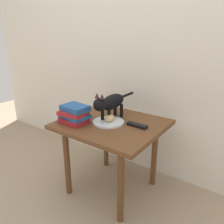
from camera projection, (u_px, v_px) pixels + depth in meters
name	position (u px, v px, depth m)	size (l,w,h in m)	color
ground_plane	(112.00, 187.00, 1.79)	(6.00, 6.00, 0.00)	gray
back_panel	(144.00, 43.00, 1.77)	(4.00, 0.04, 2.20)	silver
side_table	(112.00, 133.00, 1.63)	(0.71, 0.64, 0.56)	brown
plate	(108.00, 122.00, 1.59)	(0.23, 0.23, 0.01)	silver
bread_roll	(110.00, 118.00, 1.58)	(0.08, 0.06, 0.05)	#E0BC7A
cat	(110.00, 103.00, 1.61)	(0.09, 0.48, 0.23)	black
book_stack	(74.00, 114.00, 1.58)	(0.22, 0.18, 0.13)	maroon
candle_jar	(103.00, 104.00, 1.89)	(0.07, 0.07, 0.08)	silver
tv_remote	(137.00, 125.00, 1.53)	(0.15, 0.04, 0.02)	black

